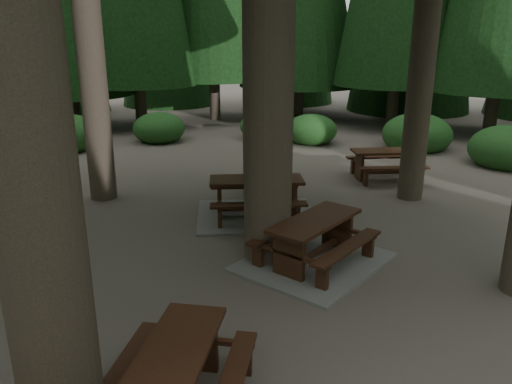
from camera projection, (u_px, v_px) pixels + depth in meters
name	position (u px, v px, depth m)	size (l,w,h in m)	color
ground	(230.00, 269.00, 8.62)	(80.00, 80.00, 0.00)	#575046
picnic_table_a	(314.00, 248.00, 8.77)	(3.15, 2.97, 0.84)	gray
picnic_table_c	(256.00, 203.00, 11.04)	(3.15, 2.87, 0.88)	gray
picnic_table_d	(386.00, 160.00, 13.89)	(2.28, 2.04, 0.82)	#381E10
picnic_table_e	(176.00, 370.00, 5.23)	(2.17, 2.28, 0.78)	#381E10
shrub_ring	(251.00, 227.00, 9.42)	(23.86, 24.64, 1.49)	#1D541C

